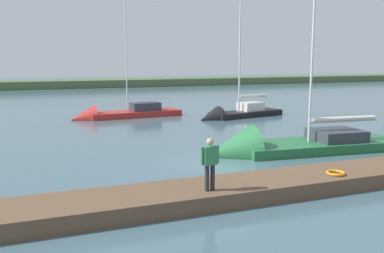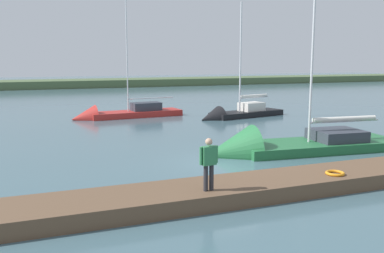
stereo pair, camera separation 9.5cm
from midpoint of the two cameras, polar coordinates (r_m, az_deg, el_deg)
ground_plane at (r=18.70m, az=4.32°, el=-4.89°), size 200.00×200.00×0.00m
far_shoreline at (r=71.61m, az=-15.26°, el=5.13°), size 180.00×8.00×2.40m
dock_pier at (r=14.96m, az=11.74°, el=-7.59°), size 18.93×2.19×0.52m
life_ring_buoy at (r=15.66m, az=18.58°, el=-5.95°), size 0.66×0.66×0.10m
sailboat_near_dock at (r=33.15m, az=5.59°, el=1.51°), size 7.79×3.51×9.66m
sailboat_far_left at (r=33.37m, az=-10.00°, el=1.44°), size 8.76×2.74×10.70m
sailboat_inner_slip at (r=21.02m, az=11.53°, el=-3.03°), size 10.39×3.65×12.72m
person_on_dock at (r=12.87m, az=2.21°, el=-4.63°), size 0.63×0.26×1.63m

